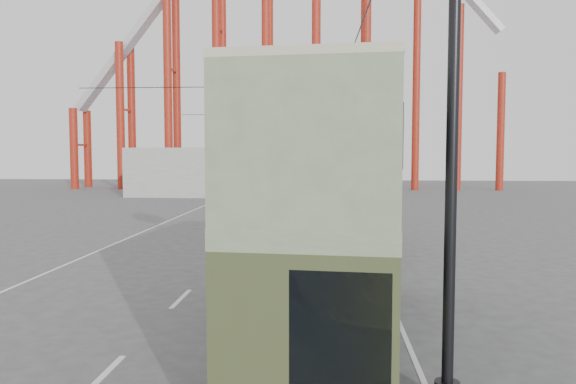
# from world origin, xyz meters

# --- Properties ---
(ground) EXTENTS (160.00, 160.00, 0.00)m
(ground) POSITION_xyz_m (0.00, 0.00, 0.00)
(ground) COLOR #48484B
(ground) RESTS_ON ground
(road_markings) EXTENTS (12.52, 120.00, 0.01)m
(road_markings) POSITION_xyz_m (-0.86, 19.70, 0.01)
(road_markings) COLOR silver
(road_markings) RESTS_ON ground
(lamp_post_mid) EXTENTS (3.20, 0.44, 9.32)m
(lamp_post_mid) POSITION_xyz_m (5.60, 18.00, 4.68)
(lamp_post_mid) COLOR black
(lamp_post_mid) RESTS_ON ground
(lamp_post_far) EXTENTS (3.20, 0.44, 9.32)m
(lamp_post_far) POSITION_xyz_m (5.60, 40.00, 4.68)
(lamp_post_far) COLOR black
(lamp_post_far) RESTS_ON ground
(lamp_post_distant) EXTENTS (3.20, 0.44, 9.32)m
(lamp_post_distant) POSITION_xyz_m (5.60, 62.00, 4.68)
(lamp_post_distant) COLOR black
(lamp_post_distant) RESTS_ON ground
(roller_coaster) EXTENTS (52.95, 5.00, 55.48)m
(roller_coaster) POSITION_xyz_m (-2.49, 56.89, 22.92)
(roller_coaster) COLOR maroon
(roller_coaster) RESTS_ON ground
(fairground_shed) EXTENTS (22.00, 10.00, 5.00)m
(fairground_shed) POSITION_xyz_m (-6.00, 47.00, 2.50)
(fairground_shed) COLOR #979692
(fairground_shed) RESTS_ON ground
(double_decker_bus) EXTENTS (3.88, 11.35, 5.97)m
(double_decker_bus) POSITION_xyz_m (3.67, 0.62, 3.35)
(double_decker_bus) COLOR #3E4525
(double_decker_bus) RESTS_ON ground
(single_decker_green) EXTENTS (2.63, 10.56, 2.97)m
(single_decker_green) POSITION_xyz_m (3.77, 14.21, 1.68)
(single_decker_green) COLOR gray
(single_decker_green) RESTS_ON ground
(single_decker_cream) EXTENTS (3.40, 10.04, 3.06)m
(single_decker_cream) POSITION_xyz_m (3.48, 26.78, 1.73)
(single_decker_cream) COLOR beige
(single_decker_cream) RESTS_ON ground
(pedestrian) EXTENTS (0.81, 0.75, 1.86)m
(pedestrian) POSITION_xyz_m (2.11, 7.58, 0.93)
(pedestrian) COLOR black
(pedestrian) RESTS_ON ground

